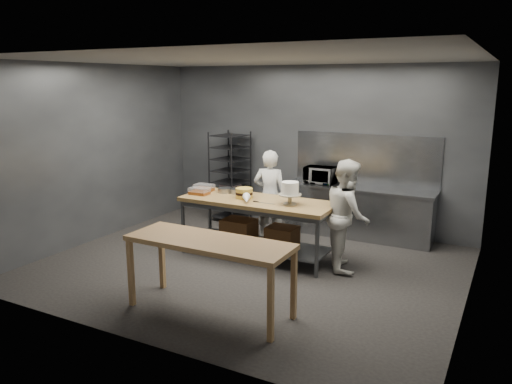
% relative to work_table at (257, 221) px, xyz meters
% --- Properties ---
extents(ground, '(6.00, 6.00, 0.00)m').
position_rel_work_table_xyz_m(ground, '(0.10, -0.45, -0.57)').
color(ground, black).
rests_on(ground, ground).
extents(back_wall, '(6.00, 0.04, 3.00)m').
position_rel_work_table_xyz_m(back_wall, '(0.10, 2.05, 0.93)').
color(back_wall, '#4C4F54').
rests_on(back_wall, ground).
extents(work_table, '(2.40, 0.90, 0.92)m').
position_rel_work_table_xyz_m(work_table, '(0.00, 0.00, 0.00)').
color(work_table, brown).
rests_on(work_table, ground).
extents(near_counter, '(2.00, 0.70, 0.90)m').
position_rel_work_table_xyz_m(near_counter, '(0.42, -1.99, 0.24)').
color(near_counter, olive).
rests_on(near_counter, ground).
extents(back_counter, '(2.60, 0.60, 0.90)m').
position_rel_work_table_xyz_m(back_counter, '(1.10, 1.73, -0.12)').
color(back_counter, slate).
rests_on(back_counter, ground).
extents(splashback_panel, '(2.60, 0.02, 0.90)m').
position_rel_work_table_xyz_m(splashback_panel, '(1.10, 2.03, 0.78)').
color(splashback_panel, slate).
rests_on(splashback_panel, back_counter).
extents(speed_rack, '(0.68, 0.72, 1.75)m').
position_rel_work_table_xyz_m(speed_rack, '(-1.47, 1.65, 0.28)').
color(speed_rack, black).
rests_on(speed_rack, ground).
extents(chef_behind, '(0.63, 0.47, 1.58)m').
position_rel_work_table_xyz_m(chef_behind, '(-0.18, 0.81, 0.22)').
color(chef_behind, white).
rests_on(chef_behind, ground).
extents(chef_right, '(0.88, 0.97, 1.62)m').
position_rel_work_table_xyz_m(chef_right, '(1.39, 0.16, 0.24)').
color(chef_right, silver).
rests_on(chef_right, ground).
extents(microwave, '(0.54, 0.37, 0.30)m').
position_rel_work_table_xyz_m(microwave, '(0.38, 1.73, 0.48)').
color(microwave, black).
rests_on(microwave, back_counter).
extents(frosted_cake_stand, '(0.34, 0.34, 0.34)m').
position_rel_work_table_xyz_m(frosted_cake_stand, '(0.58, -0.07, 0.57)').
color(frosted_cake_stand, '#AAA188').
rests_on(frosted_cake_stand, work_table).
extents(layer_cake, '(0.27, 0.27, 0.16)m').
position_rel_work_table_xyz_m(layer_cake, '(-0.22, -0.02, 0.43)').
color(layer_cake, gold).
rests_on(layer_cake, work_table).
extents(cake_pans, '(0.45, 0.30, 0.07)m').
position_rel_work_table_xyz_m(cake_pans, '(-0.59, 0.21, 0.39)').
color(cake_pans, gray).
rests_on(cake_pans, work_table).
extents(piping_bag, '(0.29, 0.39, 0.12)m').
position_rel_work_table_xyz_m(piping_bag, '(-0.03, -0.29, 0.41)').
color(piping_bag, white).
rests_on(piping_bag, work_table).
extents(offset_spatula, '(0.36, 0.02, 0.02)m').
position_rel_work_table_xyz_m(offset_spatula, '(0.15, -0.17, 0.35)').
color(offset_spatula, slate).
rests_on(offset_spatula, work_table).
extents(pastry_clamshells, '(0.40, 0.48, 0.11)m').
position_rel_work_table_xyz_m(pastry_clamshells, '(-1.03, 0.00, 0.40)').
color(pastry_clamshells, brown).
rests_on(pastry_clamshells, work_table).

